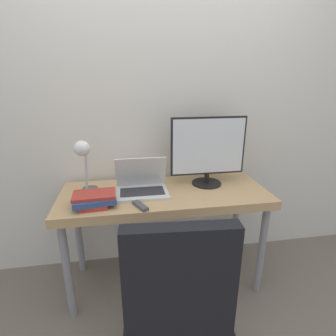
# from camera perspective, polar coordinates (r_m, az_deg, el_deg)

# --- Properties ---
(ground_plane) EXTENTS (12.00, 12.00, 0.00)m
(ground_plane) POSITION_cam_1_polar(r_m,az_deg,el_deg) (2.04, 0.75, -28.14)
(ground_plane) COLOR #70665B
(wall_back) EXTENTS (8.00, 0.05, 2.60)m
(wall_back) POSITION_cam_1_polar(r_m,az_deg,el_deg) (2.03, -2.32, 13.35)
(wall_back) COLOR silver
(wall_back) RESTS_ON ground_plane
(desk) EXTENTS (1.43, 0.57, 0.75)m
(desk) POSITION_cam_1_polar(r_m,az_deg,el_deg) (1.86, -0.71, -7.24)
(desk) COLOR tan
(desk) RESTS_ON ground_plane
(laptop) EXTENTS (0.35, 0.25, 0.25)m
(laptop) POSITION_cam_1_polar(r_m,az_deg,el_deg) (1.80, -5.71, -3.85)
(laptop) COLOR silver
(laptop) RESTS_ON desk
(monitor) EXTENTS (0.54, 0.22, 0.50)m
(monitor) POSITION_cam_1_polar(r_m,az_deg,el_deg) (1.90, 8.72, 3.95)
(monitor) COLOR black
(monitor) RESTS_ON desk
(desk_lamp) EXTENTS (0.11, 0.26, 0.39)m
(desk_lamp) POSITION_cam_1_polar(r_m,az_deg,el_deg) (1.72, -17.89, 2.21)
(desk_lamp) COLOR #4C4C51
(desk_lamp) RESTS_ON desk
(office_chair) EXTENTS (0.59, 0.61, 1.01)m
(office_chair) POSITION_cam_1_polar(r_m,az_deg,el_deg) (1.32, 1.68, -26.64)
(office_chair) COLOR black
(office_chair) RESTS_ON ground_plane
(book_stack) EXTENTS (0.28, 0.21, 0.08)m
(book_stack) POSITION_cam_1_polar(r_m,az_deg,el_deg) (1.68, -15.77, -6.52)
(book_stack) COLOR #B2382D
(book_stack) RESTS_ON desk
(tv_remote) EXTENTS (0.10, 0.14, 0.02)m
(tv_remote) POSITION_cam_1_polar(r_m,az_deg,el_deg) (1.62, -6.06, -8.16)
(tv_remote) COLOR #4C4C51
(tv_remote) RESTS_ON desk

